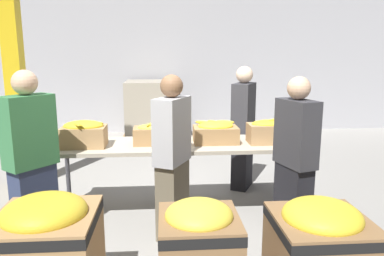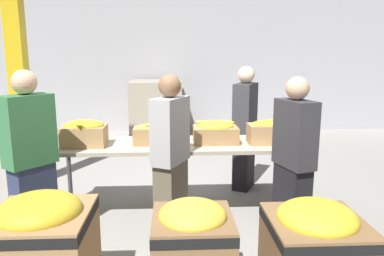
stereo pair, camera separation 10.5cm
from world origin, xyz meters
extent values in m
plane|color=gray|center=(0.00, 0.00, 0.00)|extent=(30.00, 30.00, 0.00)
cube|color=#A8A8AD|center=(0.00, 4.39, 2.00)|extent=(16.00, 0.08, 4.00)
cube|color=#B2A893|center=(0.00, 0.00, 0.76)|extent=(2.69, 0.74, 0.04)
cylinder|color=#38383D|center=(-1.29, -0.31, 0.37)|extent=(0.05, 0.05, 0.74)
cylinder|color=#38383D|center=(1.29, -0.31, 0.37)|extent=(0.05, 0.05, 0.74)
cylinder|color=#38383D|center=(-1.29, 0.31, 0.37)|extent=(0.05, 0.05, 0.74)
cylinder|color=#38383D|center=(1.29, 0.31, 0.37)|extent=(0.05, 0.05, 0.74)
cube|color=tan|center=(-1.00, -0.07, 0.89)|extent=(0.44, 0.30, 0.21)
ellipsoid|color=gold|center=(-1.00, -0.07, 1.00)|extent=(0.41, 0.28, 0.11)
ellipsoid|color=gold|center=(-0.94, -0.07, 1.03)|extent=(0.15, 0.17, 0.04)
ellipsoid|color=gold|center=(-0.86, -0.09, 1.02)|extent=(0.15, 0.06, 0.04)
ellipsoid|color=gold|center=(-1.03, -0.17, 1.03)|extent=(0.16, 0.19, 0.04)
ellipsoid|color=gold|center=(-1.05, -0.17, 1.03)|extent=(0.13, 0.21, 0.04)
cube|color=#A37A4C|center=(-0.28, -0.01, 0.87)|extent=(0.42, 0.26, 0.18)
ellipsoid|color=yellow|center=(-0.28, -0.01, 0.96)|extent=(0.33, 0.21, 0.06)
ellipsoid|color=yellow|center=(-0.17, -0.05, 0.99)|extent=(0.07, 0.19, 0.05)
ellipsoid|color=yellow|center=(-0.18, -0.02, 1.00)|extent=(0.13, 0.21, 0.04)
ellipsoid|color=yellow|center=(-0.31, -0.04, 1.00)|extent=(0.12, 0.16, 0.05)
cube|color=#A37A4C|center=(0.38, -0.01, 0.87)|extent=(0.47, 0.31, 0.18)
ellipsoid|color=yellow|center=(0.38, -0.01, 0.96)|extent=(0.38, 0.27, 0.10)
ellipsoid|color=yellow|center=(0.35, 0.01, 1.01)|extent=(0.13, 0.14, 0.03)
ellipsoid|color=yellow|center=(0.50, 0.04, 0.99)|extent=(0.16, 0.16, 0.04)
ellipsoid|color=yellow|center=(0.26, 0.04, 0.99)|extent=(0.20, 0.15, 0.05)
ellipsoid|color=yellow|center=(0.50, 0.07, 0.99)|extent=(0.21, 0.11, 0.05)
cube|color=tan|center=(0.96, -0.06, 0.88)|extent=(0.46, 0.27, 0.21)
ellipsoid|color=gold|center=(0.96, -0.06, 0.99)|extent=(0.39, 0.23, 0.08)
ellipsoid|color=gold|center=(1.02, -0.09, 1.03)|extent=(0.17, 0.05, 0.05)
ellipsoid|color=gold|center=(1.08, -0.11, 1.03)|extent=(0.14, 0.12, 0.04)
cube|color=#2D3856|center=(-1.34, -0.66, 0.38)|extent=(0.38, 0.41, 0.76)
cube|color=#387A47|center=(-1.34, -0.66, 1.07)|extent=(0.44, 0.47, 0.63)
sphere|color=#DBAD89|center=(-1.34, -0.66, 1.49)|extent=(0.21, 0.21, 0.21)
cube|color=black|center=(0.83, 0.70, 0.37)|extent=(0.34, 0.41, 0.75)
cube|color=#333338|center=(0.83, 0.70, 1.05)|extent=(0.38, 0.47, 0.62)
sphere|color=beige|center=(0.83, 0.70, 1.47)|extent=(0.21, 0.21, 0.21)
cube|color=#6B604C|center=(-0.10, -0.56, 0.37)|extent=(0.33, 0.40, 0.73)
cube|color=#B2B2B7|center=(-0.10, -0.56, 1.04)|extent=(0.37, 0.46, 0.61)
sphere|color=#896042|center=(-0.10, -0.56, 1.44)|extent=(0.21, 0.21, 0.21)
cube|color=black|center=(1.01, -0.72, 0.36)|extent=(0.29, 0.39, 0.73)
cube|color=#333338|center=(1.01, -0.72, 1.03)|extent=(0.32, 0.45, 0.60)
sphere|color=#DBAD89|center=(1.01, -0.72, 1.43)|extent=(0.21, 0.21, 0.21)
cube|color=black|center=(-0.96, -1.57, 0.65)|extent=(0.65, 0.65, 0.07)
ellipsoid|color=gold|center=(-0.96, -1.57, 0.71)|extent=(0.55, 0.55, 0.23)
cube|color=black|center=(0.05, -1.57, 0.60)|extent=(0.55, 0.55, 0.07)
ellipsoid|color=yellow|center=(0.05, -1.57, 0.66)|extent=(0.46, 0.46, 0.19)
cube|color=black|center=(0.91, -1.57, 0.56)|extent=(0.65, 0.65, 0.07)
ellipsoid|color=yellow|center=(0.91, -1.57, 0.62)|extent=(0.55, 0.55, 0.23)
cube|color=gold|center=(-2.01, 0.93, 2.00)|extent=(0.20, 0.20, 4.00)
cube|color=olive|center=(-0.42, 3.71, 0.07)|extent=(1.11, 1.11, 0.13)
cube|color=#A39984|center=(-0.42, 3.71, 0.65)|extent=(1.02, 1.02, 1.04)
camera|label=1|loc=(-0.17, -3.91, 1.73)|focal=35.00mm
camera|label=2|loc=(-0.07, -3.92, 1.73)|focal=35.00mm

